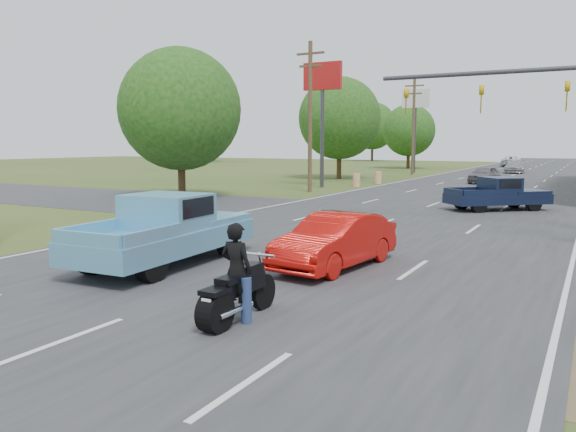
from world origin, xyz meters
The scene contains 23 objects.
ground centered at (0.00, 0.00, 0.00)m, with size 200.00×200.00×0.00m, color #364B1E.
main_road centered at (0.00, 40.00, 0.01)m, with size 15.00×180.00×0.02m, color #2D2D30.
cross_road centered at (0.00, 18.00, 0.01)m, with size 120.00×10.00×0.02m, color #2D2D30.
utility_pole_5 centered at (-9.50, 28.00, 5.32)m, with size 2.00×0.28×10.00m.
utility_pole_6 centered at (-9.50, 52.00, 5.32)m, with size 2.00×0.28×10.00m.
tree_0 centered at (-14.00, 20.00, 5.26)m, with size 7.14×7.14×8.84m.
tree_1 centered at (-13.50, 42.00, 5.57)m, with size 7.56×7.56×9.36m.
tree_2 centered at (-14.20, 66.00, 4.95)m, with size 6.72×6.72×8.32m.
tree_4 centered at (-55.00, 75.00, 6.82)m, with size 9.24×9.24×11.44m.
tree_6 centered at (-30.00, 95.00, 6.51)m, with size 8.82×8.82×10.92m.
barrel_2 centered at (-8.50, 34.00, 0.50)m, with size 0.56×0.56×1.00m, color orange.
barrel_3 centered at (-8.20, 38.00, 0.50)m, with size 0.56×0.56×1.00m, color orange.
pole_sign_left_near centered at (-10.50, 32.00, 7.17)m, with size 3.00×0.35×9.20m.
pole_sign_left_far centered at (-10.50, 56.00, 7.17)m, with size 3.00×0.35×9.20m.
signal_mast centered at (5.82, 17.00, 4.80)m, with size 9.12×0.40×7.00m.
red_convertible centered at (1.68, 7.29, 0.72)m, with size 1.51×4.34×1.43m, color #B60D08.
motorcycle centered at (1.96, 2.16, 0.52)m, with size 0.71×2.31×1.18m.
rider centered at (1.96, 2.23, 0.89)m, with size 0.65×0.42×1.77m, color black.
blue_pickup centered at (-2.55, 5.56, 0.97)m, with size 2.57×5.94×1.93m.
navy_pickup centered at (3.48, 23.07, 0.83)m, with size 4.95×4.70×1.64m.
distant_car_grey centered at (-0.50, 42.11, 0.71)m, with size 1.69×4.19×1.43m, color slate.
distant_car_silver centered at (-0.50, 60.85, 0.70)m, with size 1.97×4.86×1.41m, color #9C9BA0.
distant_car_white centered at (-3.17, 78.47, 0.75)m, with size 2.50×5.42×1.50m, color silver.
Camera 1 is at (7.66, -6.14, 3.30)m, focal length 35.00 mm.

